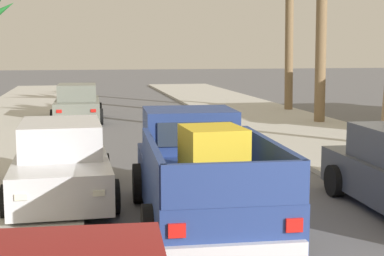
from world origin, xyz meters
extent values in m
cube|color=beige|center=(5.11, 12.00, 0.06)|extent=(4.77, 60.00, 0.12)
cube|color=silver|center=(-4.13, 12.00, 0.05)|extent=(0.16, 60.00, 0.10)
cube|color=silver|center=(4.13, 12.00, 0.05)|extent=(0.16, 60.00, 0.10)
cube|color=navy|center=(-0.74, 4.96, 0.60)|extent=(2.16, 5.19, 0.80)
cube|color=navy|center=(-0.67, 6.56, 1.40)|extent=(1.79, 1.58, 0.80)
cube|color=#283342|center=(-0.70, 5.80, 1.42)|extent=(1.38, 0.12, 0.44)
cube|color=#283342|center=(-0.63, 7.32, 1.42)|extent=(1.46, 0.13, 0.48)
cube|color=navy|center=(-1.69, 4.14, 1.28)|extent=(0.26, 3.30, 0.56)
cube|color=navy|center=(0.13, 4.06, 1.28)|extent=(0.26, 3.30, 0.56)
cube|color=navy|center=(-0.86, 2.45, 1.28)|extent=(1.88, 0.19, 0.56)
cube|color=silver|center=(-0.87, 2.36, 0.44)|extent=(1.83, 0.21, 0.20)
cylinder|color=black|center=(-1.65, 6.53, 0.38)|extent=(0.30, 0.77, 0.76)
cylinder|color=black|center=(0.31, 6.44, 0.38)|extent=(0.30, 0.77, 0.76)
cylinder|color=black|center=(-1.79, 3.60, 0.38)|extent=(0.30, 0.77, 0.76)
cylinder|color=black|center=(0.17, 3.51, 0.38)|extent=(0.30, 0.77, 0.76)
cube|color=red|center=(-1.61, 2.43, 0.74)|extent=(0.22, 0.05, 0.18)
cube|color=red|center=(-0.12, 2.36, 0.74)|extent=(0.22, 0.05, 0.18)
cube|color=gold|center=(-0.79, 4.02, 1.40)|extent=(0.92, 1.05, 0.79)
cube|color=#283342|center=(3.16, 5.97, 1.20)|extent=(1.34, 0.12, 0.50)
cylinder|color=black|center=(2.27, 6.23, 0.32)|extent=(0.24, 0.65, 0.64)
cube|color=red|center=(2.56, 7.03, 0.64)|extent=(0.20, 0.05, 0.12)
cube|color=silver|center=(-3.13, 7.09, 0.54)|extent=(1.84, 4.23, 0.72)
cube|color=silver|center=(-3.13, 7.19, 1.22)|extent=(1.56, 2.13, 0.64)
cube|color=#283342|center=(-3.12, 6.22, 1.20)|extent=(1.37, 0.11, 0.52)
cube|color=#283342|center=(-3.15, 8.16, 1.20)|extent=(1.34, 0.11, 0.50)
cylinder|color=black|center=(-2.21, 5.81, 0.32)|extent=(0.23, 0.64, 0.64)
cylinder|color=black|center=(-4.01, 5.77, 0.32)|extent=(0.23, 0.64, 0.64)
cylinder|color=black|center=(-2.26, 8.41, 0.32)|extent=(0.23, 0.64, 0.64)
cylinder|color=black|center=(-4.06, 8.38, 0.32)|extent=(0.23, 0.64, 0.64)
cube|color=red|center=(-2.54, 9.22, 0.64)|extent=(0.20, 0.04, 0.12)
cube|color=white|center=(-2.48, 5.00, 0.61)|extent=(0.20, 0.04, 0.10)
cube|color=red|center=(-3.81, 9.19, 0.64)|extent=(0.20, 0.04, 0.12)
cube|color=white|center=(-3.71, 4.97, 0.61)|extent=(0.20, 0.04, 0.10)
cube|color=slate|center=(-2.87, 19.62, 0.54)|extent=(1.83, 4.23, 0.72)
cube|color=slate|center=(-2.87, 19.52, 1.22)|extent=(1.56, 2.13, 0.64)
cube|color=#283342|center=(-2.85, 20.49, 1.20)|extent=(1.37, 0.10, 0.52)
cube|color=#283342|center=(-2.88, 18.55, 1.20)|extent=(1.34, 0.10, 0.50)
cylinder|color=black|center=(-3.74, 20.94, 0.32)|extent=(0.23, 0.64, 0.64)
cylinder|color=black|center=(-1.94, 20.90, 0.32)|extent=(0.23, 0.64, 0.64)
cylinder|color=black|center=(-3.79, 18.33, 0.32)|extent=(0.23, 0.64, 0.64)
cylinder|color=black|center=(-1.99, 18.30, 0.32)|extent=(0.23, 0.64, 0.64)
cube|color=red|center=(-3.54, 17.52, 0.64)|extent=(0.20, 0.04, 0.12)
cube|color=white|center=(-3.44, 21.74, 0.61)|extent=(0.20, 0.04, 0.10)
cube|color=red|center=(-2.27, 17.50, 0.64)|extent=(0.20, 0.04, 0.12)
cube|color=white|center=(-2.21, 21.72, 0.61)|extent=(0.20, 0.04, 0.10)
cylinder|color=brown|center=(6.52, 16.78, 3.67)|extent=(0.42, 0.58, 7.36)
cylinder|color=brown|center=(6.98, 21.45, 3.25)|extent=(0.39, 0.62, 6.52)
camera|label=1|loc=(-2.73, -4.22, 2.95)|focal=53.22mm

